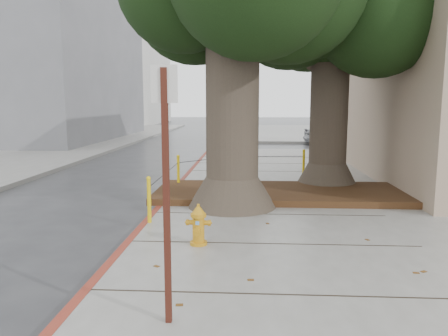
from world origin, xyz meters
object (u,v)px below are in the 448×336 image
Objects in this scene: fire_hydrant at (198,225)px; car_silver at (337,134)px; signpost at (166,182)px; car_dark at (79,135)px; car_red at (369,135)px.

car_silver reaches higher than fire_hydrant.
fire_hydrant is at bearing 88.96° from signpost.
car_silver is 15.63m from car_dark.
car_dark is at bearing 113.29° from signpost.
fire_hydrant is 0.25× the size of signpost.
car_silver is at bearing 75.39° from fire_hydrant.
car_silver is 0.92× the size of car_dark.
signpost reaches higher than car_silver.
car_dark is at bearing 98.79° from car_red.
car_red is at bearing 69.54° from signpost.
fire_hydrant is at bearing 162.06° from car_red.
fire_hydrant is 21.53m from car_red.
car_silver is 1.07× the size of car_red.
car_silver is 1.96m from car_red.
car_red is (8.13, 19.93, 0.12)m from fire_hydrant.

